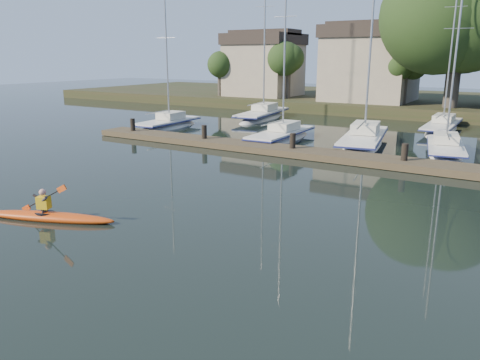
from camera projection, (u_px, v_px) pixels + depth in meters
The scene contains 10 objects.
ground at pixel (172, 254), 12.91m from camera, with size 160.00×160.00×0.00m, color black.
kayak at pixel (49, 215), 15.57m from camera, with size 4.59×2.23×1.49m.
dock at pixel (344, 157), 24.39m from camera, with size 34.00×2.00×1.80m.
sailboat_0 at pixel (168, 130), 35.84m from camera, with size 2.40×7.39×11.58m.
sailboat_1 at pixel (281, 143), 30.54m from camera, with size 2.16×8.13×13.24m.
sailboat_2 at pixel (363, 148), 28.96m from camera, with size 3.91×9.94×16.06m.
sailboat_3 at pixel (444, 157), 26.25m from camera, with size 3.24×7.48×11.69m.
sailboat_5 at pixel (262, 121), 41.09m from camera, with size 3.52×9.89×16.02m.
sailboat_6 at pixel (441, 133), 34.53m from camera, with size 2.02×9.33×14.81m.
shore at pixel (456, 79), 44.45m from camera, with size 90.00×25.25×12.75m.
Camera 1 is at (7.85, -9.21, 5.29)m, focal length 35.00 mm.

